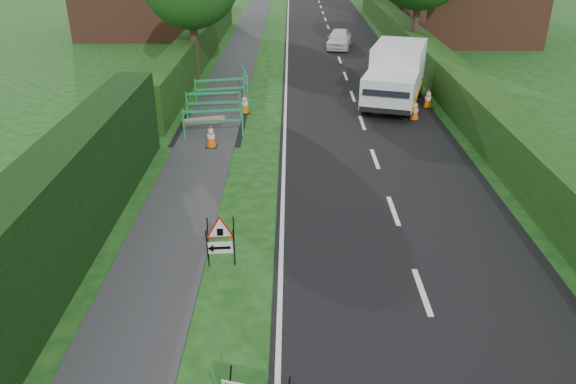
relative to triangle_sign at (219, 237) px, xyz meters
name	(u,v)px	position (x,y,z in m)	size (l,w,h in m)	color
ground	(298,324)	(1.65, -1.94, -0.72)	(120.00, 120.00, 0.00)	#134012
road_surface	(326,22)	(4.15, 33.06, -0.71)	(6.00, 90.00, 0.02)	black
footpath	(252,22)	(-1.35, 33.06, -0.71)	(2.00, 90.00, 0.02)	#2D2D30
hedge_west_near	(28,323)	(-3.35, -1.94, -0.72)	(1.10, 18.00, 2.50)	black
hedge_west_far	(201,60)	(-3.35, 20.06, -0.72)	(1.00, 24.00, 1.80)	#14380F
hedge_east	(441,90)	(8.15, 14.06, -0.72)	(1.20, 50.00, 1.50)	#14380F
triangle_sign	(219,237)	(0.00, 0.00, 0.00)	(0.76, 0.76, 1.03)	black
works_van	(396,74)	(5.73, 12.15, 0.49)	(3.28, 5.31, 2.27)	silver
traffic_cone_0	(415,110)	(6.16, 9.98, -0.32)	(0.38, 0.38, 0.79)	black
traffic_cone_1	(428,98)	(6.99, 11.51, -0.32)	(0.38, 0.38, 0.79)	black
traffic_cone_2	(411,80)	(6.89, 14.43, -0.32)	(0.38, 0.38, 0.79)	black
traffic_cone_3	(211,136)	(-1.10, 7.10, -0.32)	(0.38, 0.38, 0.79)	black
traffic_cone_4	(245,103)	(-0.26, 10.78, -0.32)	(0.38, 0.38, 0.79)	black
ped_barrier_0	(213,119)	(-1.14, 8.13, -0.09)	(2.09, 0.66, 1.00)	#1A9049
ped_barrier_1	(213,101)	(-1.41, 10.31, -0.09)	(2.09, 0.63, 1.00)	#1A9049
ped_barrier_2	(220,87)	(-1.38, 12.30, -0.09)	(2.09, 0.80, 1.00)	#1A9049
ped_barrier_3	(245,80)	(-0.43, 13.39, -0.09)	(0.69, 2.09, 1.00)	#1A9049
redwhite_plank	(204,133)	(-1.53, 8.50, -0.72)	(1.50, 0.04, 0.25)	red
hatchback_car	(339,39)	(4.36, 23.29, -0.17)	(1.30, 3.22, 1.10)	white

